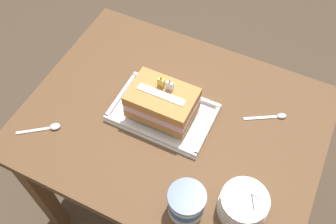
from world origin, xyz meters
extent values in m
plane|color=#4C3D2D|center=(0.00, 0.00, 0.00)|extent=(8.00, 8.00, 0.00)
cube|color=brown|center=(0.00, 0.00, 0.75)|extent=(1.00, 0.77, 0.04)
cube|color=brown|center=(-0.44, -0.33, 0.36)|extent=(0.06, 0.06, 0.73)
cube|color=brown|center=(-0.44, 0.33, 0.36)|extent=(0.06, 0.06, 0.73)
cube|color=brown|center=(0.44, 0.33, 0.36)|extent=(0.06, 0.06, 0.73)
cube|color=silver|center=(-0.04, 0.00, 0.77)|extent=(0.34, 0.22, 0.01)
cube|color=silver|center=(-0.04, -0.10, 0.78)|extent=(0.34, 0.01, 0.02)
cube|color=silver|center=(-0.04, 0.11, 0.78)|extent=(0.34, 0.01, 0.02)
cube|color=silver|center=(-0.20, 0.00, 0.78)|extent=(0.01, 0.19, 0.02)
cube|color=silver|center=(0.12, 0.00, 0.78)|extent=(0.01, 0.19, 0.02)
cube|color=#C48445|center=(-0.04, 0.00, 0.81)|extent=(0.21, 0.14, 0.04)
cube|color=beige|center=(-0.04, 0.00, 0.84)|extent=(0.21, 0.14, 0.03)
cube|color=#C48445|center=(-0.04, 0.00, 0.87)|extent=(0.21, 0.14, 0.04)
cube|color=silver|center=(-0.04, -0.01, 0.89)|extent=(0.16, 0.03, 0.00)
cube|color=#EFC64C|center=(-0.05, 0.02, 0.91)|extent=(0.02, 0.01, 0.03)
ellipsoid|color=yellow|center=(-0.05, 0.02, 0.93)|extent=(0.01, 0.01, 0.01)
cube|color=white|center=(-0.02, 0.02, 0.91)|extent=(0.02, 0.01, 0.03)
ellipsoid|color=yellow|center=(-0.02, 0.02, 0.93)|extent=(0.01, 0.01, 0.01)
cylinder|color=white|center=(0.31, -0.20, 0.78)|extent=(0.14, 0.14, 0.03)
cylinder|color=white|center=(0.31, -0.20, 0.80)|extent=(0.14, 0.14, 0.03)
cylinder|color=white|center=(0.31, -0.20, 0.82)|extent=(0.14, 0.14, 0.03)
cylinder|color=white|center=(0.31, -0.20, 0.84)|extent=(0.13, 0.13, 0.03)
cylinder|color=silver|center=(0.33, -0.19, 0.87)|extent=(0.04, 0.04, 0.06)
cylinder|color=white|center=(0.17, -0.27, 0.81)|extent=(0.10, 0.10, 0.10)
cylinder|color=#386BB2|center=(0.17, -0.27, 0.82)|extent=(0.11, 0.11, 0.03)
cylinder|color=#485A97|center=(0.17, -0.27, 0.86)|extent=(0.11, 0.11, 0.01)
ellipsoid|color=silver|center=(0.33, 0.17, 0.77)|extent=(0.04, 0.03, 0.01)
cube|color=silver|center=(0.27, 0.13, 0.77)|extent=(0.10, 0.07, 0.00)
ellipsoid|color=silver|center=(-0.34, -0.20, 0.77)|extent=(0.04, 0.04, 0.01)
cube|color=silver|center=(-0.40, -0.24, 0.77)|extent=(0.10, 0.07, 0.00)
camera|label=1|loc=(0.29, -0.64, 1.84)|focal=40.48mm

